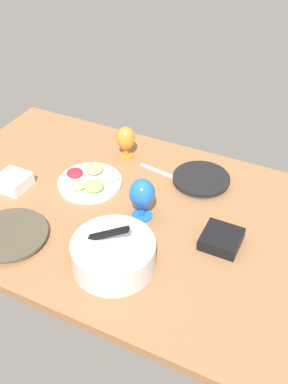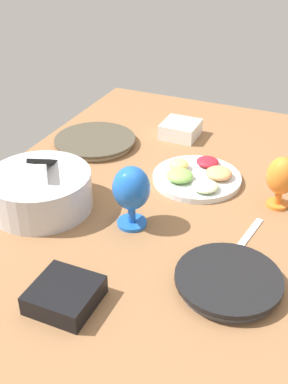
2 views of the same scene
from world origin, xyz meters
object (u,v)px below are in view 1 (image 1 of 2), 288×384
object	(u,v)px
square_bowl_black	(221,238)
hurricane_glass_orange	(126,139)
hurricane_glass_blue	(142,195)
dinner_plate_left	(201,180)
dinner_plate_right	(10,236)
mixing_bowl	(113,253)
square_bowl_white	(13,181)
fruit_platter	(90,181)

from	to	relation	value
square_bowl_black	hurricane_glass_orange	bearing A→B (deg)	-31.24
hurricane_glass_blue	hurricane_glass_orange	bearing A→B (deg)	-53.73
dinner_plate_left	dinner_plate_right	distance (cm)	79.85
dinner_plate_right	mixing_bowl	distance (cm)	40.89
square_bowl_white	hurricane_glass_blue	bearing A→B (deg)	-172.93
hurricane_glass_blue	square_bowl_white	world-z (taller)	hurricane_glass_blue
mixing_bowl	dinner_plate_right	bearing A→B (deg)	7.41
square_bowl_black	square_bowl_white	bearing A→B (deg)	3.98
hurricane_glass_orange	mixing_bowl	bearing A→B (deg)	114.20
dinner_plate_right	square_bowl_black	bearing A→B (deg)	-156.10
dinner_plate_left	hurricane_glass_blue	xyz separation A→B (cm)	(13.06, 29.69, 8.96)
square_bowl_black	dinner_plate_left	bearing A→B (deg)	-58.24
dinner_plate_left	fruit_platter	size ratio (longest dim) A/B	0.89
hurricane_glass_orange	dinner_plate_left	bearing A→B (deg)	174.29
dinner_plate_right	square_bowl_black	world-z (taller)	square_bowl_black
fruit_platter	dinner_plate_left	bearing A→B (deg)	-153.00
dinner_plate_left	hurricane_glass_orange	world-z (taller)	hurricane_glass_orange
dinner_plate_left	square_bowl_black	bearing A→B (deg)	121.76
mixing_bowl	hurricane_glass_blue	bearing A→B (deg)	-84.80
fruit_platter	hurricane_glass_blue	bearing A→B (deg)	163.08
dinner_plate_right	mixing_bowl	size ratio (longest dim) A/B	0.95
mixing_bowl	hurricane_glass_blue	size ratio (longest dim) A/B	1.72
square_bowl_white	fruit_platter	bearing A→B (deg)	-150.75
mixing_bowl	hurricane_glass_orange	size ratio (longest dim) A/B	1.94
mixing_bowl	square_bowl_white	xyz separation A→B (cm)	(58.51, -19.59, -2.66)
dinner_plate_left	square_bowl_white	xyz separation A→B (cm)	(69.16, 36.64, 1.37)
square_bowl_black	fruit_platter	bearing A→B (deg)	-8.90
dinner_plate_left	fruit_platter	distance (cm)	46.43
dinner_plate_right	square_bowl_white	size ratio (longest dim) A/B	2.26
dinner_plate_left	hurricane_glass_orange	size ratio (longest dim) A/B	1.58
fruit_platter	hurricane_glass_blue	size ratio (longest dim) A/B	1.57
square_bowl_black	square_bowl_white	size ratio (longest dim) A/B	1.09
dinner_plate_right	fruit_platter	world-z (taller)	fruit_platter
dinner_plate_left	dinner_plate_right	size ratio (longest dim) A/B	0.86
mixing_bowl	square_bowl_white	world-z (taller)	mixing_bowl
fruit_platter	square_bowl_white	bearing A→B (deg)	29.25
square_bowl_black	dinner_plate_right	bearing A→B (deg)	23.90
dinner_plate_left	hurricane_glass_blue	size ratio (longest dim) A/B	1.40
fruit_platter	hurricane_glass_blue	xyz separation A→B (cm)	(-28.31, 8.61, 8.86)
square_bowl_white	hurricane_glass_orange	bearing A→B (deg)	-127.99
fruit_platter	square_bowl_black	world-z (taller)	fruit_platter
dinner_plate_right	dinner_plate_left	bearing A→B (deg)	-129.66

